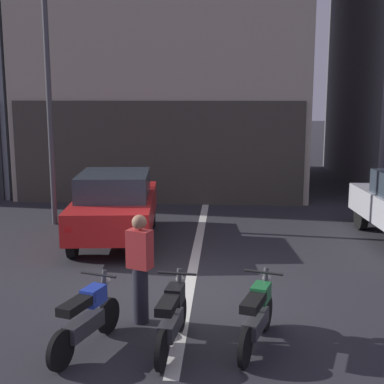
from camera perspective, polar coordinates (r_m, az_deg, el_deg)
name	(u,v)px	position (r m, az deg, el deg)	size (l,w,h in m)	color
ground_plane	(189,291)	(9.54, -0.36, -10.51)	(120.00, 120.00, 0.00)	#2B2B30
lane_centre_line	(204,215)	(15.29, 1.25, -2.43)	(0.20, 18.00, 0.01)	silver
car_red_crossing_near	(115,204)	(12.52, -8.19, -1.30)	(2.15, 4.25, 1.64)	black
street_lamp	(48,72)	(14.28, -15.15, 12.23)	(0.36, 0.36, 6.43)	#47474C
motorcycle_blue_row_leftmost	(86,318)	(7.49, -11.20, -13.02)	(0.67, 1.61, 0.98)	black
motorcycle_black_row_left_mid	(172,317)	(7.39, -2.15, -13.16)	(0.55, 1.67, 0.98)	black
motorcycle_green_row_centre	(257,315)	(7.49, 6.96, -12.89)	(0.65, 1.62, 0.98)	black
person_by_motorcycles	(140,268)	(8.07, -5.57, -8.10)	(0.42, 0.34, 1.67)	#23232D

